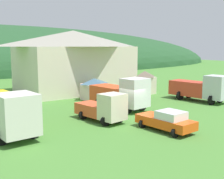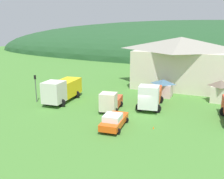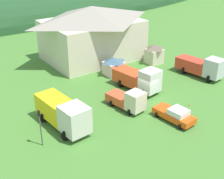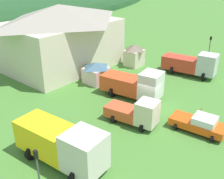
{
  "view_description": "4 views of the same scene",
  "coord_description": "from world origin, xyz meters",
  "px_view_note": "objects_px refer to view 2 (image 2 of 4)",
  "views": [
    {
      "loc": [
        -17.49,
        -22.14,
        6.68
      ],
      "look_at": [
        -0.65,
        2.6,
        2.18
      ],
      "focal_mm": 46.59,
      "sensor_mm": 36.0,
      "label": 1
    },
    {
      "loc": [
        8.6,
        -29.74,
        10.82
      ],
      "look_at": [
        -4.5,
        0.8,
        2.39
      ],
      "focal_mm": 40.46,
      "sensor_mm": 36.0,
      "label": 2
    },
    {
      "loc": [
        -24.05,
        -25.86,
        18.35
      ],
      "look_at": [
        -4.65,
        1.46,
        1.88
      ],
      "focal_mm": 48.62,
      "sensor_mm": 36.0,
      "label": 3
    },
    {
      "loc": [
        -22.34,
        -13.5,
        14.04
      ],
      "look_at": [
        -2.86,
        2.95,
        2.06
      ],
      "focal_mm": 43.5,
      "sensor_mm": 36.0,
      "label": 4
    }
  ],
  "objects_px": {
    "light_truck_cream": "(111,101)",
    "service_pickup_orange": "(114,121)",
    "traffic_light_west": "(36,86)",
    "play_shed_pink": "(163,88)",
    "depot_building": "(180,61)",
    "play_shed_cream": "(220,91)",
    "flatbed_truck_yellow": "(62,89)",
    "heavy_rig_white": "(150,96)",
    "traffic_cone_near_pickup": "(153,129)"
  },
  "relations": [
    {
      "from": "play_shed_cream",
      "to": "light_truck_cream",
      "type": "distance_m",
      "value": 16.26
    },
    {
      "from": "light_truck_cream",
      "to": "traffic_light_west",
      "type": "height_order",
      "value": "traffic_light_west"
    },
    {
      "from": "play_shed_pink",
      "to": "flatbed_truck_yellow",
      "type": "height_order",
      "value": "flatbed_truck_yellow"
    },
    {
      "from": "depot_building",
      "to": "heavy_rig_white",
      "type": "relative_size",
      "value": 2.25
    },
    {
      "from": "flatbed_truck_yellow",
      "to": "service_pickup_orange",
      "type": "height_order",
      "value": "flatbed_truck_yellow"
    },
    {
      "from": "light_truck_cream",
      "to": "service_pickup_orange",
      "type": "bearing_deg",
      "value": 18.35
    },
    {
      "from": "light_truck_cream",
      "to": "traffic_cone_near_pickup",
      "type": "xyz_separation_m",
      "value": [
        6.67,
        -3.66,
        -1.26
      ]
    },
    {
      "from": "traffic_light_west",
      "to": "traffic_cone_near_pickup",
      "type": "height_order",
      "value": "traffic_light_west"
    },
    {
      "from": "depot_building",
      "to": "play_shed_cream",
      "type": "height_order",
      "value": "depot_building"
    },
    {
      "from": "traffic_light_west",
      "to": "play_shed_pink",
      "type": "bearing_deg",
      "value": 32.65
    },
    {
      "from": "play_shed_pink",
      "to": "depot_building",
      "type": "bearing_deg",
      "value": 81.25
    },
    {
      "from": "play_shed_cream",
      "to": "play_shed_pink",
      "type": "relative_size",
      "value": 1.09
    },
    {
      "from": "traffic_light_west",
      "to": "flatbed_truck_yellow",
      "type": "bearing_deg",
      "value": 26.62
    },
    {
      "from": "flatbed_truck_yellow",
      "to": "light_truck_cream",
      "type": "height_order",
      "value": "flatbed_truck_yellow"
    },
    {
      "from": "flatbed_truck_yellow",
      "to": "traffic_cone_near_pickup",
      "type": "bearing_deg",
      "value": 67.76
    },
    {
      "from": "depot_building",
      "to": "service_pickup_orange",
      "type": "height_order",
      "value": "depot_building"
    },
    {
      "from": "play_shed_cream",
      "to": "light_truck_cream",
      "type": "relative_size",
      "value": 0.6
    },
    {
      "from": "traffic_light_west",
      "to": "traffic_cone_near_pickup",
      "type": "distance_m",
      "value": 18.52
    },
    {
      "from": "service_pickup_orange",
      "to": "traffic_light_west",
      "type": "distance_m",
      "value": 14.82
    },
    {
      "from": "depot_building",
      "to": "traffic_light_west",
      "type": "xyz_separation_m",
      "value": [
        -17.44,
        -18.34,
        -2.14
      ]
    },
    {
      "from": "play_shed_pink",
      "to": "heavy_rig_white",
      "type": "relative_size",
      "value": 0.41
    },
    {
      "from": "play_shed_pink",
      "to": "flatbed_truck_yellow",
      "type": "relative_size",
      "value": 0.38
    },
    {
      "from": "play_shed_cream",
      "to": "light_truck_cream",
      "type": "height_order",
      "value": "play_shed_cream"
    },
    {
      "from": "depot_building",
      "to": "flatbed_truck_yellow",
      "type": "distance_m",
      "value": 22.03
    },
    {
      "from": "depot_building",
      "to": "traffic_light_west",
      "type": "bearing_deg",
      "value": -133.56
    },
    {
      "from": "play_shed_pink",
      "to": "light_truck_cream",
      "type": "bearing_deg",
      "value": -116.24
    },
    {
      "from": "play_shed_pink",
      "to": "flatbed_truck_yellow",
      "type": "bearing_deg",
      "value": -145.92
    },
    {
      "from": "service_pickup_orange",
      "to": "light_truck_cream",
      "type": "bearing_deg",
      "value": -158.14
    },
    {
      "from": "depot_building",
      "to": "heavy_rig_white",
      "type": "height_order",
      "value": "depot_building"
    },
    {
      "from": "depot_building",
      "to": "traffic_cone_near_pickup",
      "type": "height_order",
      "value": "depot_building"
    },
    {
      "from": "play_shed_pink",
      "to": "traffic_cone_near_pickup",
      "type": "distance_m",
      "value": 13.56
    },
    {
      "from": "heavy_rig_white",
      "to": "traffic_light_west",
      "type": "bearing_deg",
      "value": -83.74
    },
    {
      "from": "play_shed_cream",
      "to": "heavy_rig_white",
      "type": "distance_m",
      "value": 10.72
    },
    {
      "from": "play_shed_cream",
      "to": "service_pickup_orange",
      "type": "relative_size",
      "value": 0.64
    },
    {
      "from": "play_shed_cream",
      "to": "light_truck_cream",
      "type": "xyz_separation_m",
      "value": [
        -13.02,
        -9.73,
        -0.4
      ]
    },
    {
      "from": "heavy_rig_white",
      "to": "traffic_cone_near_pickup",
      "type": "distance_m",
      "value": 7.58
    },
    {
      "from": "flatbed_truck_yellow",
      "to": "traffic_light_west",
      "type": "height_order",
      "value": "traffic_light_west"
    },
    {
      "from": "depot_building",
      "to": "play_shed_pink",
      "type": "relative_size",
      "value": 5.53
    },
    {
      "from": "light_truck_cream",
      "to": "traffic_cone_near_pickup",
      "type": "distance_m",
      "value": 7.71
    },
    {
      "from": "play_shed_cream",
      "to": "flatbed_truck_yellow",
      "type": "distance_m",
      "value": 22.9
    },
    {
      "from": "light_truck_cream",
      "to": "play_shed_cream",
      "type": "bearing_deg",
      "value": 117.91
    },
    {
      "from": "depot_building",
      "to": "play_shed_cream",
      "type": "relative_size",
      "value": 5.05
    },
    {
      "from": "flatbed_truck_yellow",
      "to": "traffic_light_west",
      "type": "xyz_separation_m",
      "value": [
        -3.31,
        -1.66,
        0.61
      ]
    },
    {
      "from": "traffic_cone_near_pickup",
      "to": "heavy_rig_white",
      "type": "bearing_deg",
      "value": 107.88
    },
    {
      "from": "play_shed_pink",
      "to": "heavy_rig_white",
      "type": "distance_m",
      "value": 6.33
    },
    {
      "from": "play_shed_pink",
      "to": "traffic_light_west",
      "type": "height_order",
      "value": "traffic_light_west"
    },
    {
      "from": "play_shed_cream",
      "to": "heavy_rig_white",
      "type": "bearing_deg",
      "value": -143.57
    },
    {
      "from": "depot_building",
      "to": "traffic_cone_near_pickup",
      "type": "xyz_separation_m",
      "value": [
        0.67,
        -21.29,
        -4.59
      ]
    },
    {
      "from": "flatbed_truck_yellow",
      "to": "service_pickup_orange",
      "type": "distance_m",
      "value": 12.37
    },
    {
      "from": "flatbed_truck_yellow",
      "to": "heavy_rig_white",
      "type": "relative_size",
      "value": 1.08
    }
  ]
}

